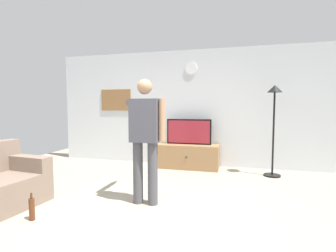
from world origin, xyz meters
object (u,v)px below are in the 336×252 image
framed_picture (116,100)px  person_standing_nearer_lamp (145,134)px  wall_clock (191,69)px  floor_lamp (274,111)px  tv_stand (188,156)px  beverage_bottle (32,209)px  television (189,132)px

framed_picture → person_standing_nearer_lamp: (1.69, -2.51, -0.56)m
wall_clock → person_standing_nearer_lamp: (-0.23, -2.50, -1.27)m
framed_picture → floor_lamp: size_ratio=0.44×
tv_stand → person_standing_nearer_lamp: person_standing_nearer_lamp is taller
floor_lamp → person_standing_nearer_lamp: floor_lamp is taller
tv_stand → beverage_bottle: bearing=-114.2°
beverage_bottle → television: bearing=66.1°
floor_lamp → television: bearing=170.2°
tv_stand → wall_clock: wall_clock is taller
tv_stand → person_standing_nearer_lamp: bearing=-95.9°
television → wall_clock: wall_clock is taller
television → beverage_bottle: bearing=-113.9°
wall_clock → person_standing_nearer_lamp: wall_clock is taller
wall_clock → framed_picture: 2.04m
framed_picture → floor_lamp: (3.65, -0.55, -0.27)m
floor_lamp → beverage_bottle: 4.36m
beverage_bottle → tv_stand: bearing=65.8°
tv_stand → television: bearing=90.0°
television → floor_lamp: floor_lamp is taller
tv_stand → framed_picture: 2.33m
beverage_bottle → wall_clock: bearing=67.7°
framed_picture → person_standing_nearer_lamp: framed_picture is taller
wall_clock → floor_lamp: (1.74, -0.54, -0.98)m
framed_picture → beverage_bottle: (0.54, -3.36, -1.41)m
television → framed_picture: size_ratio=1.26×
wall_clock → floor_lamp: wall_clock is taller
television → wall_clock: 1.47m
television → wall_clock: size_ratio=3.75×
tv_stand → floor_lamp: bearing=-8.3°
wall_clock → person_standing_nearer_lamp: 2.82m
wall_clock → beverage_bottle: (-1.38, -3.36, -2.13)m
television → beverage_bottle: 3.47m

